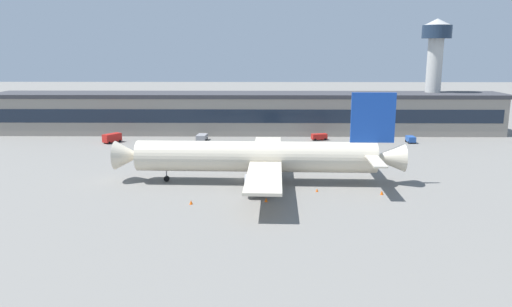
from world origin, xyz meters
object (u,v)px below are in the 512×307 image
(crew_van, at_px, (112,138))
(traffic_cone_0, at_px, (317,190))
(airliner, at_px, (260,157))
(follow_me_car, at_px, (319,136))
(control_tower, at_px, (435,63))
(traffic_cone_2, at_px, (382,193))
(traffic_cone_3, at_px, (266,200))
(traffic_cone_1, at_px, (191,202))
(baggage_tug, at_px, (411,139))
(pushback_tractor, at_px, (202,137))

(crew_van, bearing_deg, traffic_cone_0, -42.76)
(airliner, height_order, follow_me_car, airliner)
(control_tower, bearing_deg, follow_me_car, -156.16)
(traffic_cone_2, height_order, traffic_cone_3, traffic_cone_2)
(traffic_cone_0, xyz_separation_m, traffic_cone_1, (-22.26, -7.90, 0.06))
(follow_me_car, distance_m, baggage_tug, 25.44)
(pushback_tractor, xyz_separation_m, traffic_cone_0, (27.54, -51.93, -0.74))
(control_tower, bearing_deg, traffic_cone_3, -125.02)
(crew_van, height_order, traffic_cone_0, crew_van)
(crew_van, bearing_deg, traffic_cone_1, -61.89)
(baggage_tug, relative_size, traffic_cone_1, 4.90)
(pushback_tractor, relative_size, traffic_cone_3, 6.99)
(control_tower, distance_m, pushback_tractor, 76.08)
(crew_van, height_order, traffic_cone_2, crew_van)
(follow_me_car, bearing_deg, airliner, -109.97)
(airliner, relative_size, traffic_cone_1, 76.65)
(airliner, height_order, control_tower, control_tower)
(airliner, bearing_deg, crew_van, 134.85)
(follow_me_car, distance_m, traffic_cone_0, 53.38)
(pushback_tractor, bearing_deg, traffic_cone_3, -72.76)
(crew_van, bearing_deg, pushback_tractor, 8.14)
(crew_van, bearing_deg, airliner, -45.15)
(pushback_tractor, height_order, traffic_cone_1, pushback_tractor)
(airliner, xyz_separation_m, traffic_cone_2, (22.09, -8.14, -4.85))
(pushback_tractor, relative_size, traffic_cone_2, 6.70)
(traffic_cone_0, distance_m, traffic_cone_1, 23.62)
(follow_me_car, xyz_separation_m, traffic_cone_0, (-6.40, -52.99, -0.78))
(follow_me_car, xyz_separation_m, pushback_tractor, (-33.94, -1.06, -0.04))
(pushback_tractor, bearing_deg, airliner, -69.53)
(control_tower, height_order, traffic_cone_1, control_tower)
(airliner, xyz_separation_m, traffic_cone_0, (10.54, -6.39, -4.92))
(pushback_tractor, bearing_deg, traffic_cone_2, -53.94)
(airliner, height_order, crew_van, airliner)
(crew_van, xyz_separation_m, traffic_cone_3, (42.84, -54.67, -1.10))
(pushback_tractor, xyz_separation_m, traffic_cone_1, (5.29, -59.82, -0.68))
(airliner, xyz_separation_m, crew_van, (-41.78, 42.00, -3.76))
(pushback_tractor, height_order, traffic_cone_0, pushback_tractor)
(airliner, height_order, traffic_cone_3, airliner)
(baggage_tug, bearing_deg, crew_van, -179.41)
(control_tower, xyz_separation_m, follow_me_car, (-37.18, -16.43, -20.55))
(baggage_tug, relative_size, traffic_cone_0, 5.93)
(baggage_tug, bearing_deg, traffic_cone_1, -133.28)
(follow_me_car, bearing_deg, traffic_cone_1, -115.20)
(traffic_cone_0, relative_size, traffic_cone_1, 0.83)
(pushback_tractor, xyz_separation_m, traffic_cone_2, (39.09, -53.68, -0.68))
(traffic_cone_0, height_order, traffic_cone_1, traffic_cone_1)
(baggage_tug, distance_m, traffic_cone_0, 58.49)
(traffic_cone_0, height_order, traffic_cone_2, traffic_cone_2)
(pushback_tractor, bearing_deg, baggage_tug, -2.60)
(traffic_cone_1, xyz_separation_m, traffic_cone_2, (33.81, 6.14, 0.00))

